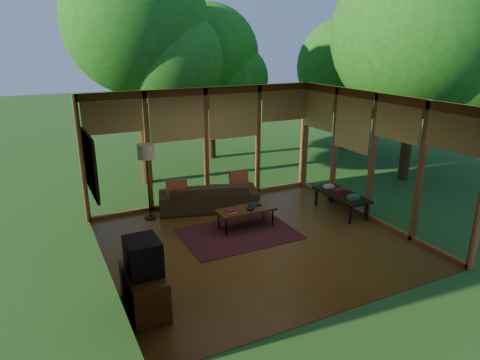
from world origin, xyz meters
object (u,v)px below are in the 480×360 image
television (143,256)px  floor_lamp (146,156)px  coffee_table (246,210)px  side_console (341,195)px  media_cabinet (144,291)px  sofa (208,196)px

television → floor_lamp: 3.42m
floor_lamp → coffee_table: floor_lamp is taller
television → side_console: television is taller
media_cabinet → television: bearing=0.0°
media_cabinet → side_console: 5.15m
floor_lamp → sofa: bearing=-2.4°
floor_lamp → side_console: (3.92, -1.58, -1.00)m
floor_lamp → side_console: size_ratio=1.18×
sofa → television: size_ratio=4.04×
sofa → coffee_table: size_ratio=1.85×
coffee_table → side_console: (2.29, -0.20, 0.02)m
sofa → television: bearing=70.3°
sofa → media_cabinet: size_ratio=2.22×
floor_lamp → side_console: bearing=-21.9°
television → floor_lamp: bearing=74.1°
media_cabinet → side_console: bearing=18.9°
sofa → side_console: 2.99m
floor_lamp → coffee_table: (1.64, -1.38, -1.01)m
television → coffee_table: 3.21m
side_console → television: bearing=-161.0°
media_cabinet → floor_lamp: bearing=73.8°
floor_lamp → coffee_table: bearing=-40.1°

